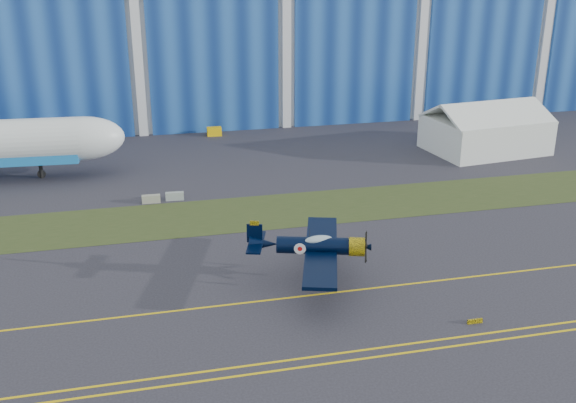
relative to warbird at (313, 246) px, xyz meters
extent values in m
plane|color=#302F38|center=(-12.04, 2.77, -3.33)|extent=(260.00, 260.00, 0.00)
cube|color=#475128|center=(-12.04, 16.77, -3.31)|extent=(260.00, 10.00, 0.02)
cube|color=silver|center=(-12.04, 74.77, 11.67)|extent=(220.00, 45.00, 30.00)
cube|color=navy|center=(-12.04, 51.97, 6.67)|extent=(220.00, 0.60, 20.00)
cube|color=yellow|center=(-12.04, -2.23, -3.32)|extent=(200.00, 0.20, 0.02)
cube|color=yellow|center=(-12.04, -11.73, -3.32)|extent=(80.00, 0.20, 0.02)
cube|color=yellow|center=(-12.04, -10.73, -3.32)|extent=(80.00, 0.20, 0.02)
cube|color=yellow|center=(9.96, -9.23, -3.15)|extent=(1.20, 0.15, 0.35)
cube|color=white|center=(-24.42, 48.77, -2.12)|extent=(5.86, 3.13, 2.41)
cube|color=yellow|center=(-1.76, 49.45, -2.71)|extent=(2.16, 1.39, 1.24)
cube|color=#7DA88A|center=(48.36, 47.32, -2.38)|extent=(3.29, 1.95, 1.89)
cube|color=gray|center=(-12.29, 22.33, -2.88)|extent=(2.02, 0.66, 0.90)
cube|color=#8E9B96|center=(-9.70, 22.65, -2.88)|extent=(2.03, 0.72, 0.90)
camera|label=1|loc=(-13.68, -48.57, 22.66)|focal=42.00mm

